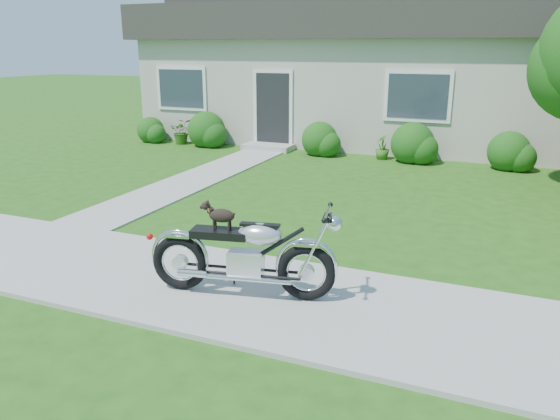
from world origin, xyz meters
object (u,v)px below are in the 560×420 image
Objects in this scene: motorcycle_with_dog at (246,255)px; potted_plant_right at (382,147)px; house at (354,68)px; potted_plant_left at (182,131)px.

potted_plant_right is at bearing 80.71° from motorcycle_with_dog.
house reaches higher than motorcycle_with_dog.
potted_plant_right is 8.69m from motorcycle_with_dog.
motorcycle_with_dog reaches higher than potted_plant_right.
motorcycle_with_dog is at bearing -80.10° from house.
potted_plant_right is (1.77, -3.44, -1.84)m from house.
potted_plant_left is 10.79m from motorcycle_with_dog.
house is 4.28m from potted_plant_right.
house is at bearing 38.79° from potted_plant_left.
potted_plant_right is 0.29× the size of motorcycle_with_dog.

